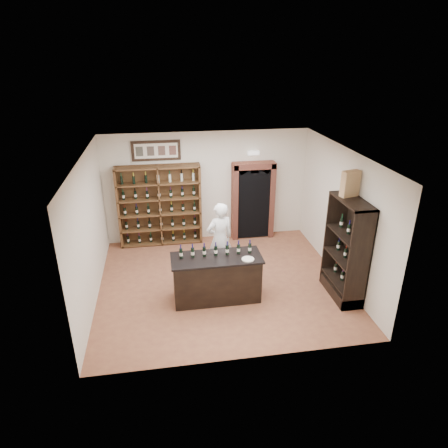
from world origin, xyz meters
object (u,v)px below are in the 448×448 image
Objects in this scene: counter_bottle_0 at (181,253)px; shopkeeper at (220,239)px; side_cabinet at (346,264)px; wine_crate at (350,184)px; wine_shelf at (160,205)px; tasting_counter at (217,278)px.

counter_bottle_0 is 0.17× the size of shopkeeper.
wine_crate reaches higher than side_cabinet.
shopkeeper is at bearing -54.69° from wine_shelf.
wine_shelf is at bearing 110.56° from tasting_counter.
shopkeeper is at bearing 151.52° from side_cabinet.
side_cabinet is at bearing -6.34° from counter_bottle_0.
wine_crate is (2.71, -0.07, 1.97)m from tasting_counter.
wine_shelf is at bearing -71.68° from shopkeeper.
wine_crate reaches higher than wine_shelf.
tasting_counter is 3.55× the size of wine_crate.
wine_shelf is 2.31m from shopkeeper.
wine_crate reaches higher than counter_bottle_0.
wine_shelf is at bearing 126.77° from wine_crate.
wine_shelf and side_cabinet have the same top height.
shopkeeper reaches higher than tasting_counter.
counter_bottle_0 is at bearing 28.54° from shopkeeper.
counter_bottle_0 is (-0.72, 0.08, 0.61)m from tasting_counter.
shopkeeper is at bearing 77.57° from tasting_counter.
counter_bottle_0 is (0.38, -2.85, 0.01)m from wine_shelf.
side_cabinet is (3.44, -0.38, -0.35)m from counter_bottle_0.
side_cabinet is at bearing 134.54° from shopkeeper.
tasting_counter is at bearing 60.59° from shopkeeper.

